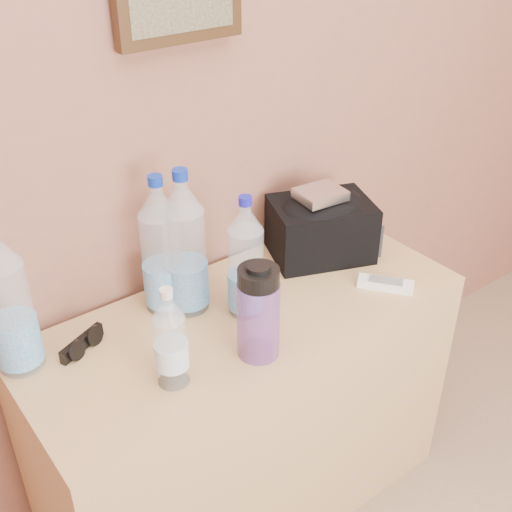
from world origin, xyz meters
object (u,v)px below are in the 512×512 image
(pet_large_b, at_px, (162,252))
(pet_small, at_px, (171,343))
(toiletry_bag, at_px, (321,226))
(dresser, at_px, (247,414))
(pet_large_c, at_px, (185,250))
(pet_large_d, at_px, (246,263))
(pet_large_a, at_px, (9,306))
(ac_remote, at_px, (386,284))
(sunglasses, at_px, (82,343))
(nalgene_bottle, at_px, (258,311))
(foil_packet, at_px, (320,194))

(pet_large_b, distance_m, pet_small, 0.28)
(toiletry_bag, bearing_deg, dresser, -142.55)
(pet_large_c, bearing_deg, pet_large_d, -44.27)
(pet_large_a, distance_m, toiletry_bag, 0.82)
(toiletry_bag, bearing_deg, pet_large_d, -143.15)
(toiletry_bag, bearing_deg, pet_large_c, -160.14)
(ac_remote, bearing_deg, toiletry_bag, 149.07)
(pet_large_a, relative_size, toiletry_bag, 1.33)
(pet_large_c, distance_m, sunglasses, 0.31)
(pet_large_a, bearing_deg, pet_large_d, -15.18)
(nalgene_bottle, bearing_deg, pet_large_d, 63.19)
(pet_small, bearing_deg, pet_large_d, 21.69)
(ac_remote, xyz_separation_m, foil_packet, (-0.04, 0.22, 0.18))
(pet_large_d, xyz_separation_m, ac_remote, (0.34, -0.14, -0.13))
(nalgene_bottle, xyz_separation_m, toiletry_bag, (0.39, 0.23, -0.02))
(nalgene_bottle, xyz_separation_m, sunglasses, (-0.31, 0.25, -0.10))
(dresser, bearing_deg, pet_large_c, 132.35)
(nalgene_bottle, bearing_deg, toiletry_bag, 30.42)
(pet_small, height_order, ac_remote, pet_small)
(pet_large_a, height_order, pet_large_c, pet_large_c)
(foil_packet, bearing_deg, pet_large_b, 172.95)
(pet_large_c, bearing_deg, nalgene_bottle, -82.90)
(sunglasses, height_order, toiletry_bag, toiletry_bag)
(dresser, bearing_deg, nalgene_bottle, -115.56)
(pet_large_d, bearing_deg, dresser, -140.10)
(pet_large_c, bearing_deg, dresser, -47.65)
(pet_large_a, bearing_deg, nalgene_bottle, -32.85)
(pet_large_c, xyz_separation_m, pet_small, (-0.17, -0.21, -0.06))
(pet_large_c, bearing_deg, ac_remote, -28.08)
(foil_packet, bearing_deg, toiletry_bag, 24.06)
(ac_remote, bearing_deg, pet_small, -130.15)
(dresser, relative_size, ac_remote, 7.77)
(pet_large_b, bearing_deg, nalgene_bottle, -75.23)
(nalgene_bottle, height_order, toiletry_bag, nalgene_bottle)
(pet_large_a, height_order, foil_packet, pet_large_a)
(pet_large_a, height_order, ac_remote, pet_large_a)
(pet_large_d, distance_m, sunglasses, 0.41)
(sunglasses, bearing_deg, dresser, -40.28)
(pet_large_b, height_order, pet_large_d, pet_large_b)
(pet_large_c, relative_size, nalgene_bottle, 1.59)
(sunglasses, height_order, foil_packet, foil_packet)
(dresser, distance_m, foil_packet, 0.62)
(nalgene_bottle, relative_size, sunglasses, 1.84)
(dresser, height_order, pet_large_b, pet_large_b)
(pet_large_d, xyz_separation_m, nalgene_bottle, (-0.07, -0.14, -0.02))
(ac_remote, bearing_deg, pet_large_a, -145.24)
(pet_small, height_order, nalgene_bottle, pet_small)
(pet_large_b, xyz_separation_m, ac_remote, (0.48, -0.27, -0.14))
(pet_large_b, distance_m, sunglasses, 0.27)
(dresser, distance_m, toiletry_bag, 0.55)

